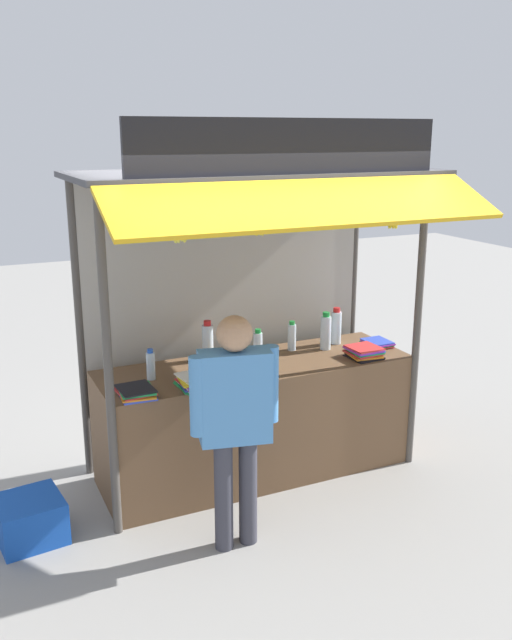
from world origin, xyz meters
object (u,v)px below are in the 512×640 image
at_px(magazine_stack_front_right, 136,392).
at_px(banana_bunch_leftmost, 179,229).
at_px(water_bottle_mid_left, 258,346).
at_px(banana_bunch_inner_right, 260,223).
at_px(plastic_crate, 30,519).
at_px(vendor_person, 235,412).
at_px(water_bottle_right, 151,365).
at_px(magazine_stack_back_right, 192,382).
at_px(banana_bunch_rightmost, 393,218).
at_px(water_bottle_far_right, 292,337).
at_px(water_bottle_rear_center, 326,332).
at_px(magazine_stack_far_left, 377,343).
at_px(water_bottle_mid_right, 336,327).
at_px(water_bottle_left, 208,341).
at_px(magazine_stack_front_left, 364,352).

relative_size(magazine_stack_front_right, banana_bunch_leftmost, 1.11).
distance_m(water_bottle_mid_left, banana_bunch_inner_right, 1.19).
bearing_deg(plastic_crate, vendor_person, -27.55).
relative_size(water_bottle_right, plastic_crate, 0.55).
height_order(water_bottle_right, magazine_stack_back_right, water_bottle_right).
xyz_separation_m(banana_bunch_inner_right, banana_bunch_rightmost, (1.05, 0.00, -0.02)).
height_order(water_bottle_far_right, banana_bunch_leftmost, banana_bunch_leftmost).
xyz_separation_m(magazine_stack_front_right, banana_bunch_rightmost, (1.86, -0.23, 1.10)).
height_order(banana_bunch_leftmost, vendor_person, banana_bunch_leftmost).
bearing_deg(magazine_stack_back_right, water_bottle_rear_center, 15.41).
xyz_separation_m(magazine_stack_back_right, magazine_stack_far_left, (1.72, 0.24, -0.01)).
height_order(water_bottle_far_right, banana_bunch_inner_right, banana_bunch_inner_right).
height_order(water_bottle_right, water_bottle_mid_right, water_bottle_mid_right).
bearing_deg(banana_bunch_leftmost, banana_bunch_inner_right, 0.10).
relative_size(magazine_stack_back_right, vendor_person, 0.19).
distance_m(magazine_stack_back_right, banana_bunch_rightmost, 1.84).
bearing_deg(magazine_stack_far_left, magazine_stack_front_right, -173.62).
height_order(water_bottle_left, vendor_person, vendor_person).
bearing_deg(water_bottle_mid_left, water_bottle_rear_center, 2.52).
height_order(banana_bunch_inner_right, banana_bunch_rightmost, same).
bearing_deg(plastic_crate, water_bottle_mid_right, 8.99).
bearing_deg(banana_bunch_rightmost, water_bottle_far_right, 123.62).
distance_m(magazine_stack_front_left, plastic_crate, 2.72).
bearing_deg(magazine_stack_front_right, magazine_stack_back_right, -0.94).
xyz_separation_m(water_bottle_rear_center, magazine_stack_back_right, (-1.28, -0.35, -0.11)).
relative_size(magazine_stack_back_right, magazine_stack_far_left, 1.18).
bearing_deg(water_bottle_far_right, water_bottle_mid_right, 0.34).
distance_m(water_bottle_mid_left, magazine_stack_far_left, 1.07).
height_order(water_bottle_mid_right, magazine_stack_front_left, water_bottle_mid_right).
distance_m(water_bottle_left, banana_bunch_rightmost, 1.68).
distance_m(magazine_stack_far_left, plastic_crate, 2.98).
xyz_separation_m(banana_bunch_inner_right, vendor_person, (-0.35, -0.37, -1.11)).
height_order(magazine_stack_back_right, plastic_crate, magazine_stack_back_right).
relative_size(water_bottle_left, plastic_crate, 0.76).
height_order(water_bottle_mid_left, magazine_stack_far_left, water_bottle_mid_left).
bearing_deg(magazine_stack_far_left, banana_bunch_leftmost, -165.81).
xyz_separation_m(magazine_stack_back_right, banana_bunch_rightmost, (1.47, -0.22, 1.09)).
xyz_separation_m(magazine_stack_back_right, banana_bunch_inner_right, (0.42, -0.22, 1.11)).
height_order(magazine_stack_back_right, magazine_stack_far_left, magazine_stack_back_right).
relative_size(water_bottle_mid_right, water_bottle_left, 0.98).
height_order(magazine_stack_front_right, magazine_stack_front_left, magazine_stack_front_left).
height_order(water_bottle_rear_center, banana_bunch_inner_right, banana_bunch_inner_right).
distance_m(magazine_stack_front_right, plastic_crate, 1.09).
height_order(water_bottle_rear_center, banana_bunch_leftmost, banana_bunch_leftmost).
relative_size(water_bottle_rear_center, magazine_stack_front_right, 1.04).
xyz_separation_m(water_bottle_right, magazine_stack_far_left, (1.93, -0.03, -0.08)).
relative_size(water_bottle_rear_center, plastic_crate, 0.75).
bearing_deg(vendor_person, water_bottle_left, -89.62).
relative_size(water_bottle_rear_center, water_bottle_far_right, 1.28).
height_order(water_bottle_rear_center, water_bottle_far_right, water_bottle_rear_center).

